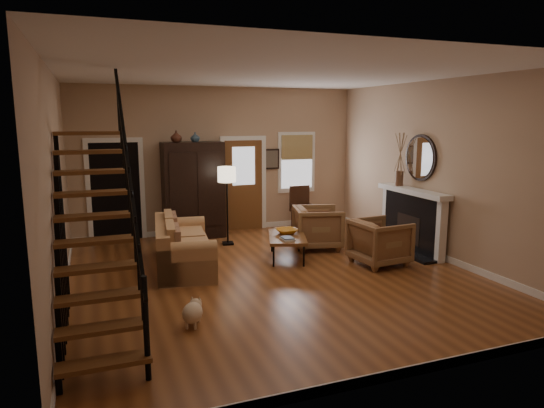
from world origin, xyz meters
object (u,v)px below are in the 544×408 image
object	(u,v)px
floor_lamp	(227,206)
armchair_left	(380,242)
armoire	(193,190)
coffee_table	(287,247)
armchair_right	(318,227)
side_chair	(303,208)
sofa	(183,245)

from	to	relation	value
floor_lamp	armchair_left	bearing A→B (deg)	-46.66
armoire	coffee_table	size ratio (longest dim) A/B	1.82
armchair_right	floor_lamp	size ratio (longest dim) A/B	0.58
coffee_table	armoire	bearing A→B (deg)	119.19
coffee_table	side_chair	bearing A→B (deg)	58.62
coffee_table	sofa	bearing A→B (deg)	175.23
armchair_right	side_chair	world-z (taller)	side_chair
armoire	sofa	distance (m)	2.31
armchair_right	sofa	bearing A→B (deg)	111.44
armchair_right	coffee_table	bearing A→B (deg)	133.71
armchair_left	sofa	bearing A→B (deg)	67.27
armchair_right	armoire	bearing A→B (deg)	64.86
coffee_table	side_chair	distance (m)	2.46
armchair_right	side_chair	xyz separation A→B (m)	(0.40, 1.60, 0.08)
sofa	coffee_table	xyz separation A→B (m)	(1.91, -0.16, -0.18)
coffee_table	floor_lamp	world-z (taller)	floor_lamp
armoire	coffee_table	world-z (taller)	armoire
floor_lamp	side_chair	distance (m)	2.16
armoire	side_chair	distance (m)	2.61
sofa	floor_lamp	world-z (taller)	floor_lamp
sofa	side_chair	xyz separation A→B (m)	(3.18, 1.93, 0.11)
sofa	armchair_right	distance (m)	2.80
floor_lamp	side_chair	size ratio (longest dim) A/B	1.59
coffee_table	armchair_right	world-z (taller)	armchair_right
coffee_table	armchair_left	bearing A→B (deg)	-32.38
side_chair	armoire	bearing A→B (deg)	175.52
sofa	floor_lamp	bearing A→B (deg)	54.37
armchair_left	floor_lamp	bearing A→B (deg)	38.31
sofa	armchair_left	xyz separation A→B (m)	(3.34, -1.07, 0.01)
sofa	armchair_left	size ratio (longest dim) A/B	2.40
armchair_right	floor_lamp	bearing A→B (deg)	75.19
coffee_table	side_chair	world-z (taller)	side_chair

